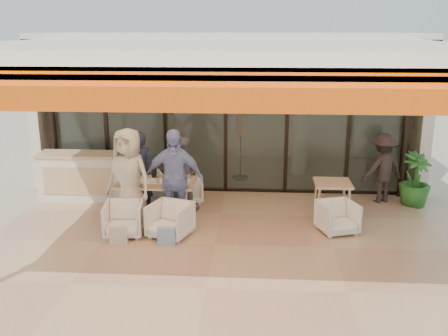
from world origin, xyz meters
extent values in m
plane|color=#C6B293|center=(0.00, 0.00, 0.00)|extent=(70.00, 70.00, 0.00)
cube|color=tan|center=(0.00, 0.00, 0.01)|extent=(8.00, 6.00, 0.01)
cube|color=silver|center=(0.00, 0.00, 3.30)|extent=(8.00, 6.00, 0.20)
cube|color=#EE530C|center=(0.00, -2.94, 3.02)|extent=(8.00, 0.12, 0.45)
cube|color=#ED4913|center=(0.00, -2.25, 3.14)|extent=(8.00, 1.50, 0.06)
cylinder|color=black|center=(-3.88, 2.88, 1.60)|extent=(0.12, 0.12, 3.20)
cylinder|color=black|center=(3.88, 2.88, 1.60)|extent=(0.12, 0.12, 3.20)
cube|color=#9EADA3|center=(0.00, 3.00, 1.60)|extent=(8.00, 0.03, 3.20)
cube|color=black|center=(0.00, 3.00, 0.04)|extent=(8.00, 0.10, 0.08)
cube|color=black|center=(0.00, 3.00, 3.16)|extent=(8.00, 0.10, 0.08)
cube|color=black|center=(-4.00, 3.00, 1.60)|extent=(0.08, 0.10, 3.20)
cube|color=black|center=(-2.70, 3.00, 1.60)|extent=(0.08, 0.10, 3.20)
cube|color=black|center=(-1.35, 3.00, 1.60)|extent=(0.08, 0.10, 3.20)
cube|color=black|center=(0.00, 3.00, 1.60)|extent=(0.08, 0.10, 3.20)
cube|color=black|center=(1.35, 3.00, 1.60)|extent=(0.08, 0.10, 3.20)
cube|color=black|center=(2.70, 3.00, 1.60)|extent=(0.08, 0.10, 3.20)
cube|color=black|center=(4.00, 3.00, 1.60)|extent=(0.08, 0.10, 3.20)
cube|color=silver|center=(0.00, 6.50, 1.70)|extent=(9.00, 0.25, 3.40)
cube|color=silver|center=(-4.40, 4.75, 1.70)|extent=(0.25, 3.50, 3.40)
cube|color=silver|center=(4.40, 4.75, 1.70)|extent=(0.25, 3.50, 3.40)
cube|color=silver|center=(0.00, 4.75, 3.40)|extent=(9.00, 3.50, 0.25)
cube|color=tan|center=(0.00, 4.75, 0.01)|extent=(8.00, 3.50, 0.02)
cylinder|color=silver|center=(-1.60, 4.60, 1.50)|extent=(0.40, 0.40, 3.00)
cylinder|color=silver|center=(1.80, 4.60, 1.50)|extent=(0.40, 0.40, 3.00)
cylinder|color=black|center=(-1.20, 4.20, 3.00)|extent=(0.03, 0.03, 0.70)
cube|color=black|center=(-1.20, 4.20, 2.55)|extent=(0.30, 0.30, 0.40)
sphere|color=#FFBF72|center=(-1.20, 4.20, 2.55)|extent=(0.18, 0.18, 0.18)
cylinder|color=black|center=(2.30, 4.20, 3.00)|extent=(0.03, 0.03, 0.70)
cube|color=black|center=(2.30, 4.20, 2.55)|extent=(0.30, 0.30, 0.40)
sphere|color=#FFBF72|center=(2.30, 4.20, 2.55)|extent=(0.18, 0.18, 0.18)
cylinder|color=black|center=(0.30, 4.00, 0.05)|extent=(0.40, 0.40, 0.05)
cylinder|color=black|center=(0.30, 4.00, 1.05)|extent=(0.04, 0.04, 2.10)
cone|color=orange|center=(0.30, 4.00, 1.70)|extent=(0.32, 0.32, 1.10)
cube|color=silver|center=(-3.08, 2.30, 0.50)|extent=(1.80, 0.60, 1.00)
cube|color=tan|center=(-3.08, 2.30, 1.01)|extent=(1.85, 0.65, 0.06)
cube|color=tan|center=(-3.08, 1.99, 0.50)|extent=(1.50, 0.02, 0.60)
cube|color=tan|center=(-1.25, 1.30, 0.72)|extent=(1.50, 0.90, 0.05)
cube|color=white|center=(-1.25, 1.30, 0.74)|extent=(1.30, 0.35, 0.01)
cylinder|color=tan|center=(-1.87, 0.98, 0.35)|extent=(0.06, 0.06, 0.70)
cylinder|color=tan|center=(-0.63, 0.98, 0.35)|extent=(0.06, 0.06, 0.70)
cylinder|color=tan|center=(-1.87, 1.62, 0.35)|extent=(0.06, 0.06, 0.70)
cylinder|color=tan|center=(-0.63, 1.62, 0.35)|extent=(0.06, 0.06, 0.70)
cylinder|color=white|center=(-1.70, 1.15, 0.81)|extent=(0.06, 0.06, 0.11)
cylinder|color=white|center=(-1.50, 1.50, 0.81)|extent=(0.06, 0.06, 0.11)
cylinder|color=white|center=(-1.20, 1.20, 0.81)|extent=(0.06, 0.06, 0.11)
cylinder|color=white|center=(-0.95, 1.48, 0.81)|extent=(0.06, 0.06, 0.11)
cylinder|color=#984616|center=(-1.80, 1.45, 0.83)|extent=(0.07, 0.07, 0.16)
cylinder|color=black|center=(-1.35, 1.58, 0.83)|extent=(0.09, 0.09, 0.17)
cylinder|color=black|center=(-1.35, 1.58, 0.93)|extent=(0.10, 0.10, 0.01)
cylinder|color=white|center=(-1.70, 1.00, 0.76)|extent=(0.22, 0.22, 0.01)
cylinder|color=white|center=(-0.80, 1.00, 0.76)|extent=(0.22, 0.22, 0.01)
cylinder|color=white|center=(-1.70, 1.62, 0.76)|extent=(0.22, 0.22, 0.01)
cylinder|color=white|center=(-0.80, 1.62, 0.76)|extent=(0.22, 0.22, 0.01)
imported|color=white|center=(-1.67, 2.25, 0.35)|extent=(0.88, 0.85, 0.71)
imported|color=white|center=(-0.83, 2.25, 0.35)|extent=(0.83, 0.80, 0.70)
imported|color=white|center=(-1.67, 0.35, 0.34)|extent=(0.74, 0.70, 0.69)
imported|color=white|center=(-0.83, 0.35, 0.35)|extent=(0.85, 0.83, 0.70)
imported|color=#1A223A|center=(-1.67, 1.75, 0.82)|extent=(0.61, 0.41, 1.65)
imported|color=slate|center=(-0.83, 1.75, 0.78)|extent=(0.79, 0.64, 1.55)
imported|color=beige|center=(-1.67, 0.85, 0.94)|extent=(1.07, 0.88, 1.88)
imported|color=#7684C5|center=(-0.83, 0.85, 0.94)|extent=(1.10, 0.46, 1.88)
cube|color=silver|center=(-1.67, -0.05, 0.17)|extent=(0.30, 0.10, 0.34)
cube|color=#99BFD8|center=(-0.83, -0.05, 0.17)|extent=(0.30, 0.10, 0.34)
cube|color=tan|center=(2.18, 1.48, 0.72)|extent=(0.70, 0.70, 0.05)
cylinder|color=tan|center=(1.90, 1.20, 0.35)|extent=(0.05, 0.05, 0.70)
cylinder|color=tan|center=(2.46, 1.20, 0.35)|extent=(0.05, 0.05, 0.70)
cylinder|color=tan|center=(1.90, 1.76, 0.35)|extent=(0.05, 0.05, 0.70)
cylinder|color=tan|center=(2.46, 1.76, 0.35)|extent=(0.05, 0.05, 0.70)
imported|color=white|center=(2.18, 0.73, 0.33)|extent=(0.80, 0.77, 0.66)
imported|color=black|center=(3.37, 2.49, 0.76)|extent=(1.12, 0.92, 1.51)
imported|color=#1E5919|center=(4.02, 2.33, 0.58)|extent=(0.88, 0.88, 1.15)
camera|label=1|loc=(0.67, -7.89, 3.59)|focal=40.00mm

